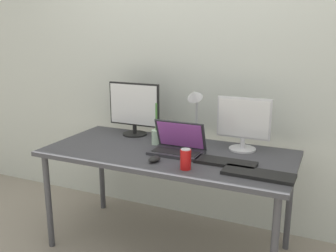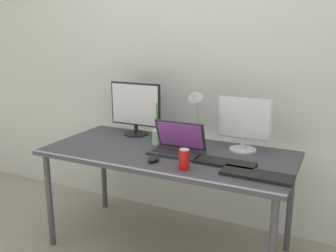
{
  "view_description": "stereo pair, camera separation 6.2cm",
  "coord_description": "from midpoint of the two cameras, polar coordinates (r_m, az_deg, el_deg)",
  "views": [
    {
      "loc": [
        1.01,
        -2.23,
        1.55
      ],
      "look_at": [
        0.0,
        0.0,
        0.92
      ],
      "focal_mm": 40.0,
      "sensor_mm": 36.0,
      "label": 1
    },
    {
      "loc": [
        1.06,
        -2.21,
        1.55
      ],
      "look_at": [
        0.0,
        0.0,
        0.92
      ],
      "focal_mm": 40.0,
      "sensor_mm": 36.0,
      "label": 2
    }
  ],
  "objects": [
    {
      "name": "bamboo_vase",
      "position": [
        2.73,
        -2.42,
        -1.5
      ],
      "size": [
        0.07,
        0.07,
        0.3
      ],
      "color": "#B2D1B7",
      "rests_on": "work_desk"
    },
    {
      "name": "monitor_left",
      "position": [
        2.95,
        -5.79,
        2.75
      ],
      "size": [
        0.43,
        0.19,
        0.41
      ],
      "color": "black",
      "rests_on": "work_desk"
    },
    {
      "name": "ground_plane",
      "position": [
        2.9,
        -0.64,
        -17.92
      ],
      "size": [
        16.0,
        16.0,
        0.0
      ],
      "primitive_type": "plane",
      "color": "gray"
    },
    {
      "name": "laptop_silver",
      "position": [
        2.53,
        0.83,
        -3.01
      ],
      "size": [
        0.35,
        0.22,
        0.22
      ],
      "color": "#2D2D33",
      "rests_on": "work_desk"
    },
    {
      "name": "work_desk",
      "position": [
        2.6,
        -0.68,
        -5.12
      ],
      "size": [
        1.7,
        0.79,
        0.74
      ],
      "color": "#424247",
      "rests_on": "ground"
    },
    {
      "name": "desk_lamp",
      "position": [
        2.68,
        3.45,
        3.13
      ],
      "size": [
        0.11,
        0.18,
        0.42
      ],
      "color": "#B7B7BC",
      "rests_on": "work_desk"
    },
    {
      "name": "keyboard_main",
      "position": [
        2.21,
        12.82,
        -7.18
      ],
      "size": [
        0.41,
        0.16,
        0.02
      ],
      "primitive_type": "cube",
      "rotation": [
        0.0,
        0.0,
        -0.03
      ],
      "color": "black",
      "rests_on": "work_desk"
    },
    {
      "name": "monitor_center",
      "position": [
        2.6,
        10.77,
        0.46
      ],
      "size": [
        0.37,
        0.19,
        0.37
      ],
      "color": "silver",
      "rests_on": "work_desk"
    },
    {
      "name": "wall_back",
      "position": [
        3.01,
        4.1,
        9.6
      ],
      "size": [
        7.0,
        0.08,
        2.6
      ],
      "primitive_type": "cube",
      "color": "silver",
      "rests_on": "ground"
    },
    {
      "name": "mouse_by_keyboard",
      "position": [
        2.37,
        -2.84,
        -5.06
      ],
      "size": [
        0.08,
        0.11,
        0.04
      ],
      "primitive_type": "ellipsoid",
      "rotation": [
        0.0,
        0.0,
        -0.19
      ],
      "color": "black",
      "rests_on": "work_desk"
    },
    {
      "name": "keyboard_aux",
      "position": [
        2.36,
        8.03,
        -5.52
      ],
      "size": [
        0.38,
        0.14,
        0.02
      ],
      "primitive_type": "cube",
      "rotation": [
        0.0,
        0.0,
        -0.01
      ],
      "color": "black",
      "rests_on": "work_desk"
    },
    {
      "name": "soda_can_near_keyboard",
      "position": [
        2.24,
        1.91,
        -5.08
      ],
      "size": [
        0.07,
        0.07,
        0.13
      ],
      "color": "red",
      "rests_on": "work_desk"
    }
  ]
}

